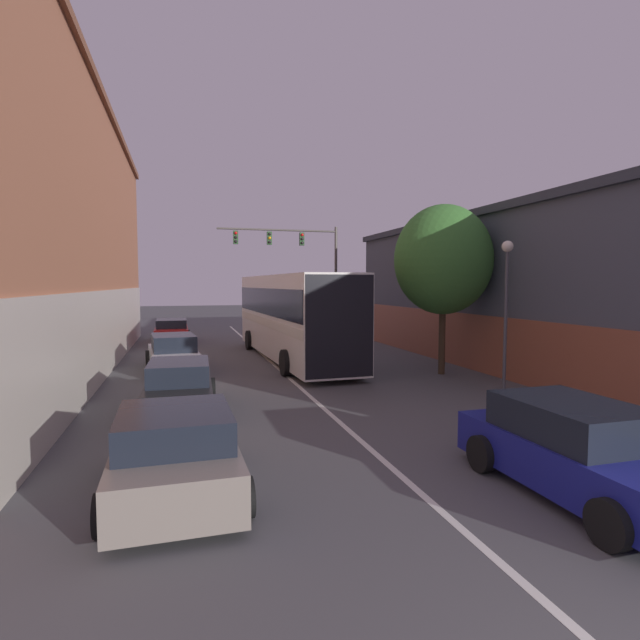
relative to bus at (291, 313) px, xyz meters
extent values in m
cube|color=silver|center=(-1.06, -3.70, -2.13)|extent=(0.14, 44.76, 0.01)
cube|color=beige|center=(-7.61, -0.51, -0.53)|extent=(0.24, 26.85, 3.20)
cube|color=#4C515B|center=(10.90, -6.69, 1.05)|extent=(8.91, 28.44, 6.37)
cube|color=#995138|center=(6.49, -6.69, -1.02)|extent=(0.24, 27.88, 2.23)
cube|color=#393D44|center=(10.90, -6.69, 4.09)|extent=(9.27, 28.73, 0.30)
cube|color=silver|center=(0.00, 0.02, -0.11)|extent=(2.97, 12.99, 3.59)
cube|color=black|center=(0.00, 0.02, 0.53)|extent=(3.01, 12.73, 1.15)
cube|color=beige|center=(0.00, 0.02, -0.40)|extent=(3.01, 12.86, 0.36)
cube|color=black|center=(0.26, -6.40, -0.11)|extent=(2.41, 0.16, 3.45)
cylinder|color=black|center=(-1.42, 3.96, -1.63)|extent=(0.34, 1.01, 1.00)
cylinder|color=black|center=(1.10, 4.07, -1.63)|extent=(0.34, 1.01, 1.00)
cylinder|color=black|center=(-1.10, -4.03, -1.63)|extent=(0.34, 1.01, 1.00)
cylinder|color=black|center=(1.42, -3.92, -1.63)|extent=(0.34, 1.01, 1.00)
cube|color=navy|center=(1.39, -15.72, -1.59)|extent=(1.84, 4.53, 0.73)
cube|color=black|center=(1.38, -15.45, -0.93)|extent=(1.67, 2.37, 0.59)
cylinder|color=black|center=(0.45, -14.33, -1.80)|extent=(0.23, 0.68, 0.67)
cylinder|color=black|center=(2.29, -14.31, -1.80)|extent=(0.23, 0.68, 0.67)
cylinder|color=black|center=(0.49, -17.13, -1.80)|extent=(0.23, 0.68, 0.67)
cube|color=red|center=(-5.42, 8.52, -1.61)|extent=(1.88, 4.61, 0.73)
cube|color=black|center=(-5.41, 8.29, -1.00)|extent=(1.71, 2.41, 0.48)
cylinder|color=black|center=(-6.38, 9.94, -1.84)|extent=(0.23, 0.60, 0.59)
cylinder|color=black|center=(-4.48, 9.95, -1.84)|extent=(0.23, 0.60, 0.59)
cylinder|color=black|center=(-6.35, 7.09, -1.84)|extent=(0.23, 0.60, 0.59)
cylinder|color=black|center=(-4.45, 7.11, -1.84)|extent=(0.23, 0.60, 0.59)
cube|color=black|center=(-4.89, -8.34, -1.62)|extent=(1.79, 4.11, 0.68)
cube|color=black|center=(-4.89, -8.54, -1.01)|extent=(1.59, 2.16, 0.54)
cylinder|color=black|center=(-5.71, -7.06, -1.81)|extent=(0.24, 0.65, 0.64)
cylinder|color=black|center=(-3.98, -7.11, -1.81)|extent=(0.24, 0.65, 0.64)
cylinder|color=black|center=(-5.79, -9.57, -1.81)|extent=(0.24, 0.65, 0.64)
cylinder|color=black|center=(-4.06, -9.63, -1.81)|extent=(0.24, 0.65, 0.64)
cube|color=silver|center=(-5.17, -1.58, -1.62)|extent=(2.14, 4.71, 0.66)
cube|color=black|center=(-5.15, -1.80, -0.99)|extent=(1.80, 2.52, 0.60)
cylinder|color=black|center=(-6.19, -0.25, -1.80)|extent=(0.28, 0.68, 0.66)
cylinder|color=black|center=(-4.42, -0.08, -1.80)|extent=(0.28, 0.68, 0.66)
cylinder|color=black|center=(-5.92, -3.07, -1.80)|extent=(0.28, 0.68, 0.66)
cylinder|color=black|center=(-4.15, -2.90, -1.80)|extent=(0.28, 0.68, 0.66)
cube|color=slate|center=(-4.93, -13.79, -1.60)|extent=(1.97, 3.95, 0.75)
cube|color=black|center=(-4.93, -13.98, -0.97)|extent=(1.78, 2.07, 0.51)
cylinder|color=black|center=(-5.93, -12.60, -1.83)|extent=(0.23, 0.60, 0.60)
cylinder|color=black|center=(-3.99, -12.55, -1.83)|extent=(0.23, 0.60, 0.60)
cylinder|color=black|center=(-5.88, -15.02, -1.83)|extent=(0.23, 0.60, 0.60)
cylinder|color=black|center=(-3.93, -14.97, -1.83)|extent=(0.23, 0.60, 0.60)
cylinder|color=#514C47|center=(4.81, 8.67, 1.41)|extent=(0.18, 0.18, 7.08)
cylinder|color=#514C47|center=(1.05, 8.67, 4.65)|extent=(7.51, 0.12, 0.12)
cube|color=#234723|center=(2.55, 8.67, 4.13)|extent=(0.28, 0.24, 0.80)
sphere|color=red|center=(2.55, 8.52, 4.38)|extent=(0.18, 0.18, 0.18)
sphere|color=black|center=(2.55, 8.52, 4.13)|extent=(0.18, 0.18, 0.18)
sphere|color=black|center=(2.55, 8.52, 3.88)|extent=(0.18, 0.18, 0.18)
cube|color=#234723|center=(0.49, 8.67, 4.13)|extent=(0.28, 0.24, 0.80)
sphere|color=black|center=(0.49, 8.52, 4.38)|extent=(0.18, 0.18, 0.18)
sphere|color=orange|center=(0.49, 8.52, 4.13)|extent=(0.18, 0.18, 0.18)
sphere|color=black|center=(0.49, 8.52, 3.88)|extent=(0.18, 0.18, 0.18)
cube|color=#234723|center=(-1.58, 8.67, 4.13)|extent=(0.28, 0.24, 0.80)
sphere|color=red|center=(-1.58, 8.52, 4.38)|extent=(0.18, 0.18, 0.18)
sphere|color=black|center=(-1.58, 8.52, 4.13)|extent=(0.18, 0.18, 0.18)
sphere|color=black|center=(-1.58, 8.52, 3.88)|extent=(0.18, 0.18, 0.18)
cone|color=#47474C|center=(4.58, -9.24, -2.03)|extent=(0.26, 0.26, 0.20)
cylinder|color=#47474C|center=(4.58, -9.24, 0.08)|extent=(0.10, 0.10, 4.43)
sphere|color=#EFE5CC|center=(4.58, -9.24, 2.41)|extent=(0.34, 0.34, 0.34)
cylinder|color=#3D2D1E|center=(4.73, -5.19, -0.76)|extent=(0.25, 0.25, 2.76)
ellipsoid|color=#38702D|center=(4.73, -5.19, 2.21)|extent=(3.74, 3.37, 4.12)
camera|label=1|loc=(-4.77, -22.13, 1.29)|focal=28.00mm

